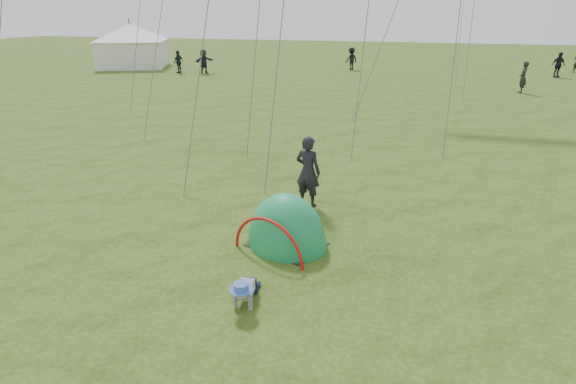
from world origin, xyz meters
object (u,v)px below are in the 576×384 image
(crawling_toddler, at_px, (245,290))
(popup_tent, at_px, (287,245))
(standing_adult, at_px, (308,172))
(event_marquee, at_px, (132,44))

(crawling_toddler, bearing_deg, popup_tent, 81.59)
(crawling_toddler, distance_m, standing_adult, 4.24)
(standing_adult, bearing_deg, crawling_toddler, 103.65)
(crawling_toddler, bearing_deg, event_marquee, 120.68)
(crawling_toddler, height_order, standing_adult, standing_adult)
(crawling_toddler, xyz_separation_m, popup_tent, (0.09, 2.11, -0.26))
(crawling_toddler, relative_size, event_marquee, 0.13)
(crawling_toddler, bearing_deg, standing_adult, 83.99)
(standing_adult, xyz_separation_m, event_marquee, (-21.38, 24.50, 1.00))
(popup_tent, xyz_separation_m, event_marquee, (-21.46, 26.60, 1.87))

